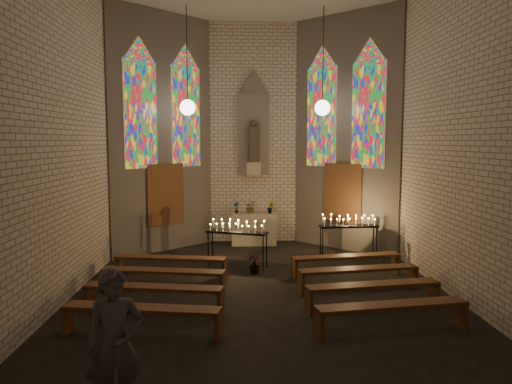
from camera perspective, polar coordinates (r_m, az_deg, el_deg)
floor at (r=10.62m, az=0.73°, el=-12.08°), size 12.00×12.00×0.00m
room at (r=13.47m, az=0.04°, el=7.76°), size 8.22×12.43×7.00m
altar at (r=15.79m, az=-0.24°, el=-4.24°), size 1.40×0.60×1.00m
flower_vase_left at (r=15.66m, az=-2.26°, el=-1.82°), size 0.22×0.18×0.35m
flower_vase_center at (r=15.70m, az=-0.65°, el=-1.74°), size 0.43×0.40×0.38m
flower_vase_right at (r=15.66m, az=1.64°, el=-1.79°), size 0.22×0.18×0.37m
aisle_flower_pot at (r=12.45m, az=-0.18°, el=-8.25°), size 0.30×0.30×0.47m
votive_stand_left at (r=12.89m, az=-2.18°, el=-4.24°), size 1.63×0.91×1.18m
votive_stand_right at (r=14.01m, az=10.54°, el=-3.51°), size 1.62×0.45×1.18m
pew_left_0 at (r=12.21m, az=-9.76°, el=-7.73°), size 2.70×0.81×0.51m
pew_right_0 at (r=12.38m, az=10.29°, el=-7.55°), size 2.70×0.81×0.51m
pew_left_1 at (r=11.05m, az=-10.59°, el=-9.19°), size 2.70×0.81×0.51m
pew_right_1 at (r=11.25m, az=11.61°, el=-8.95°), size 2.70×0.81×0.51m
pew_left_2 at (r=9.92m, az=-11.63°, el=-10.98°), size 2.70×0.81×0.51m
pew_right_2 at (r=10.13m, az=13.24°, el=-10.65°), size 2.70×0.81×0.51m
pew_left_3 at (r=8.79m, az=-12.95°, el=-13.22°), size 2.70×0.81×0.51m
pew_right_3 at (r=9.03m, az=15.30°, el=-12.76°), size 2.70×0.81×0.51m
visitor at (r=6.24m, az=-15.78°, el=-16.62°), size 0.76×0.60×1.82m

